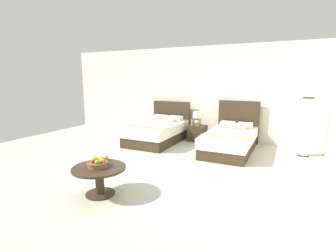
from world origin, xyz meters
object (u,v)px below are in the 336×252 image
coffee_table (99,175)px  floor_lamp_corner (306,127)px  fruit_bowl (98,163)px  vase (192,122)px  nightstand (197,133)px  loose_orange (102,159)px  loose_apple (106,158)px  table_lamp (198,117)px  bed_near_window (158,131)px  bed_near_corner (230,140)px

coffee_table → floor_lamp_corner: floor_lamp_corner is taller
fruit_bowl → floor_lamp_corner: bearing=52.4°
vase → fruit_bowl: (-0.01, -4.05, -0.05)m
coffee_table → nightstand: bearing=88.0°
loose_orange → coffee_table: bearing=-59.2°
loose_apple → fruit_bowl: bearing=-71.4°
table_lamp → coffee_table: bearing=-92.0°
bed_near_window → coffee_table: 3.59m
nightstand → table_lamp: table_lamp is taller
loose_orange → bed_near_window: bearing=102.6°
bed_near_window → coffee_table: size_ratio=2.42×
vase → loose_apple: size_ratio=2.24×
table_lamp → floor_lamp_corner: (2.83, -0.22, -0.01)m
nightstand → loose_apple: (-0.28, -3.76, 0.27)m
bed_near_corner → nightstand: bed_near_corner is taller
nightstand → bed_near_window: bearing=-149.4°
loose_apple → loose_orange: size_ratio=1.00×
loose_orange → floor_lamp_corner: (3.12, 3.65, 0.20)m
vase → loose_orange: vase is taller
loose_apple → loose_orange: bearing=-97.7°
coffee_table → fruit_bowl: bearing=-171.9°
table_lamp → bed_near_window: bearing=-148.6°
coffee_table → fruit_bowl: (-0.02, -0.00, 0.19)m
nightstand → vase: size_ratio=2.77×
table_lamp → bed_near_corner: bearing=-28.2°
bed_near_window → loose_apple: bearing=-76.9°
bed_near_window → nightstand: bearing=30.6°
bed_near_corner → loose_orange: bed_near_corner is taller
table_lamp → fruit_bowl: table_lamp is taller
fruit_bowl → floor_lamp_corner: floor_lamp_corner is taller
table_lamp → loose_apple: table_lamp is taller
vase → fruit_bowl: vase is taller
coffee_table → loose_apple: 0.40m
nightstand → loose_orange: (-0.29, -3.85, 0.27)m
table_lamp → loose_apple: (-0.28, -3.78, -0.22)m
bed_near_corner → loose_apple: size_ratio=26.21×
vase → loose_orange: 3.81m
table_lamp → fruit_bowl: 4.12m
nightstand → coffee_table: bearing=-92.0°
coffee_table → loose_apple: loose_apple is taller
table_lamp → fruit_bowl: bearing=-92.3°
fruit_bowl → loose_orange: size_ratio=3.96×
table_lamp → vase: (-0.16, -0.06, -0.15)m
bed_near_window → loose_orange: size_ratio=24.92×
bed_near_corner → vase: 1.43m
bed_near_corner → bed_near_window: bearing=-179.6°
loose_orange → floor_lamp_corner: floor_lamp_corner is taller
bed_near_window → loose_orange: 3.33m
coffee_table → loose_apple: bearing=111.9°
vase → floor_lamp_corner: (2.99, -0.16, 0.14)m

